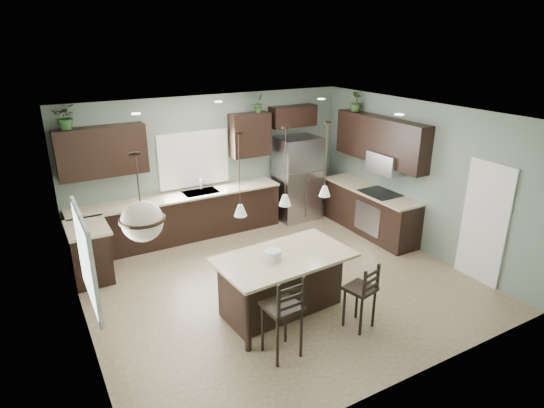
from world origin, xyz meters
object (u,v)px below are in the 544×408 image
Objects in this scene: kitchen_island at (284,284)px; bar_stool_left at (282,315)px; refrigerator at (297,178)px; plant_back_left at (66,116)px; serving_dish at (273,255)px; bar_stool_right at (360,296)px.

kitchen_island is 1.65× the size of bar_stool_left.
refrigerator is 4.20× the size of plant_back_left.
kitchen_island is 4.59m from plant_back_left.
serving_dish is 0.54× the size of plant_back_left.
serving_dish reaches higher than kitchen_island.
refrigerator reaches higher than bar_stool_left.
refrigerator reaches higher than kitchen_island.
bar_stool_left reaches higher than kitchen_island.
serving_dish is at bearing -58.07° from plant_back_left.
serving_dish is 0.96m from bar_stool_left.
bar_stool_right is at bearing -41.85° from serving_dish.
bar_stool_right is (0.72, -0.84, 0.04)m from kitchen_island.
serving_dish is (-0.20, -0.01, 0.53)m from kitchen_island.
refrigerator is 0.95× the size of kitchen_island.
bar_stool_left is (-0.33, -0.81, -0.40)m from serving_dish.
kitchen_island is 0.98m from bar_stool_left.
bar_stool_left is 2.68× the size of plant_back_left.
refrigerator is 3.80m from kitchen_island.
plant_back_left reaches higher than serving_dish.
bar_stool_right is 2.29× the size of plant_back_left.
bar_stool_right reaches higher than kitchen_island.
plant_back_left is at bearing 176.72° from refrigerator.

